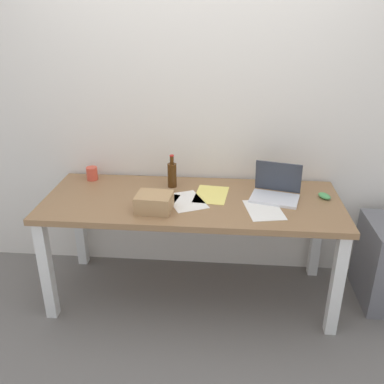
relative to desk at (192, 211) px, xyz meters
The scene contains 12 objects.
ground_plane 0.66m from the desk, ahead, with size 8.00×8.00×0.00m, color slate.
back_wall 0.78m from the desk, 90.00° to the left, with size 5.20×0.08×2.60m, color silver.
desk is the anchor object (origin of this frame).
laptop_right 0.57m from the desk, ahead, with size 0.35×0.30×0.23m.
beer_bottle 0.31m from the desk, 128.49° to the left, with size 0.06×0.06×0.23m.
computer_mouse 0.88m from the desk, ahead, with size 0.06×0.10×0.03m, color #4C9E56.
cardboard_box 0.32m from the desk, 139.30° to the right, with size 0.22×0.18×0.11m, color tan.
coffee_mug 0.82m from the desk, 159.96° to the left, with size 0.08×0.08×0.10m, color #D84C38.
paper_sheet_front_right 0.49m from the desk, 15.14° to the right, with size 0.21×0.30×0.00m, color white.
paper_yellow_folder 0.24m from the desk, 160.94° to the right, with size 0.21×0.30×0.00m, color #F4E06B.
paper_sheet_center 0.11m from the desk, 131.16° to the right, with size 0.21×0.30×0.00m, color white.
paper_sheet_near_back 0.17m from the desk, 32.23° to the left, with size 0.21×0.30×0.00m, color #F4E06B.
Camera 1 is at (0.21, -2.47, 1.90)m, focal length 38.82 mm.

